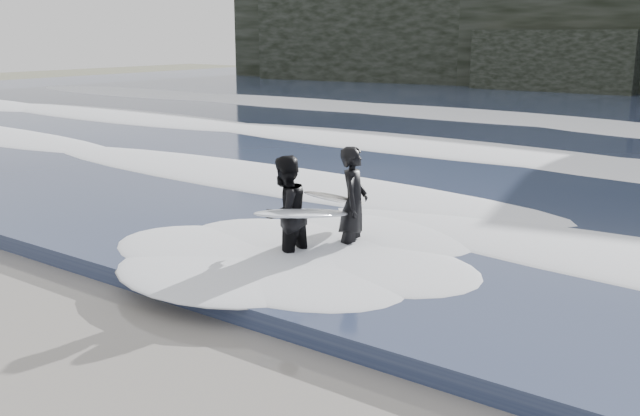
# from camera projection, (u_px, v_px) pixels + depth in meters

# --- Properties ---
(foam_near) EXTENTS (60.00, 3.20, 0.20)m
(foam_near) POSITION_uv_depth(u_px,v_px,m) (410.00, 205.00, 14.64)
(foam_near) COLOR white
(foam_near) RESTS_ON sea
(foam_mid) EXTENTS (60.00, 4.00, 0.24)m
(foam_mid) POSITION_uv_depth(u_px,v_px,m) (532.00, 157.00, 20.11)
(foam_mid) COLOR white
(foam_mid) RESTS_ON sea
(foam_far) EXTENTS (60.00, 4.80, 0.30)m
(foam_far) POSITION_uv_depth(u_px,v_px,m) (617.00, 124.00, 27.14)
(foam_far) COLOR white
(foam_far) RESTS_ON sea
(surfer_left) EXTENTS (1.24, 2.26, 2.00)m
(surfer_left) POSITION_uv_depth(u_px,v_px,m) (350.00, 203.00, 12.23)
(surfer_left) COLOR black
(surfer_left) RESTS_ON ground
(surfer_right) EXTENTS (1.17, 2.35, 1.93)m
(surfer_right) POSITION_uv_depth(u_px,v_px,m) (287.00, 214.00, 11.65)
(surfer_right) COLOR black
(surfer_right) RESTS_ON ground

